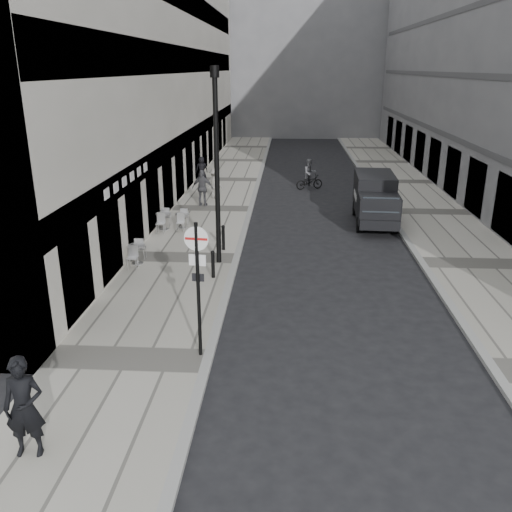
{
  "coord_description": "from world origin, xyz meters",
  "views": [
    {
      "loc": [
        1.94,
        -9.03,
        7.01
      ],
      "look_at": [
        0.96,
        6.99,
        1.4
      ],
      "focal_mm": 38.0,
      "sensor_mm": 36.0,
      "label": 1
    }
  ],
  "objects": [
    {
      "name": "ground",
      "position": [
        0.0,
        0.0,
        0.0
      ],
      "size": [
        120.0,
        120.0,
        0.0
      ],
      "primitive_type": "plane",
      "color": "black",
      "rests_on": "ground"
    },
    {
      "name": "panel_van",
      "position": [
        6.01,
        16.12,
        1.26
      ],
      "size": [
        2.0,
        4.86,
        2.25
      ],
      "rotation": [
        0.0,
        0.0,
        -0.05
      ],
      "color": "black",
      "rests_on": "ground"
    },
    {
      "name": "cafe_table_mid",
      "position": [
        -2.8,
        14.29,
        0.53
      ],
      "size": [
        0.62,
        1.41,
        0.8
      ],
      "color": "silver",
      "rests_on": "sidewalk"
    },
    {
      "name": "far_sidewalk",
      "position": [
        9.0,
        18.0,
        0.06
      ],
      "size": [
        4.0,
        60.0,
        0.12
      ],
      "primitive_type": "cube",
      "color": "#ABA69B",
      "rests_on": "ground"
    },
    {
      "name": "cafe_table_far",
      "position": [
        -3.6,
        14.01,
        0.57
      ],
      "size": [
        0.69,
        1.56,
        0.89
      ],
      "color": "silver",
      "rests_on": "sidewalk"
    },
    {
      "name": "pedestrian_c",
      "position": [
        -3.6,
        25.08,
        0.89
      ],
      "size": [
        0.87,
        0.7,
        1.54
      ],
      "primitive_type": "imported",
      "rotation": [
        0.0,
        0.0,
        3.45
      ],
      "color": "black",
      "rests_on": "sidewalk"
    },
    {
      "name": "sidewalk",
      "position": [
        -2.0,
        18.0,
        0.06
      ],
      "size": [
        4.0,
        60.0,
        0.12
      ],
      "primitive_type": "cube",
      "color": "#ABA69B",
      "rests_on": "ground"
    },
    {
      "name": "pedestrian_a",
      "position": [
        -2.52,
        18.48,
        1.06
      ],
      "size": [
        1.15,
        0.58,
        1.89
      ],
      "primitive_type": "imported",
      "rotation": [
        0.0,
        0.0,
        3.03
      ],
      "color": "#4D4D51",
      "rests_on": "sidewalk"
    },
    {
      "name": "bollard_near",
      "position": [
        -0.6,
        11.34,
        0.59
      ],
      "size": [
        0.13,
        0.13,
        0.95
      ],
      "primitive_type": "cylinder",
      "color": "black",
      "rests_on": "sidewalk"
    },
    {
      "name": "cafe_table_near",
      "position": [
        -3.6,
        9.51,
        0.55
      ],
      "size": [
        0.66,
        1.49,
        0.85
      ],
      "color": "silver",
      "rests_on": "sidewalk"
    },
    {
      "name": "building_far",
      "position": [
        1.5,
        56.0,
        11.0
      ],
      "size": [
        24.0,
        16.0,
        22.0
      ],
      "primitive_type": "cube",
      "color": "gray",
      "rests_on": "ground"
    },
    {
      "name": "building_right",
      "position": [
        14.0,
        24.5,
        10.0
      ],
      "size": [
        6.0,
        45.0,
        20.0
      ],
      "primitive_type": "cube",
      "color": "gray",
      "rests_on": "ground"
    },
    {
      "name": "sign_post",
      "position": [
        -0.2,
        3.0,
        2.35
      ],
      "size": [
        0.6,
        0.13,
        3.48
      ],
      "rotation": [
        0.0,
        0.0,
        -0.12
      ],
      "color": "black",
      "rests_on": "sidewalk"
    },
    {
      "name": "walking_man",
      "position": [
        -2.81,
        -0.88,
        1.13
      ],
      "size": [
        0.79,
        0.57,
        2.02
      ],
      "primitive_type": "imported",
      "rotation": [
        0.0,
        0.0,
        0.12
      ],
      "color": "black",
      "rests_on": "sidewalk"
    },
    {
      "name": "building_left",
      "position": [
        -6.0,
        24.5,
        9.0
      ],
      "size": [
        4.0,
        45.0,
        18.0
      ],
      "primitive_type": "cube",
      "color": "beige",
      "rests_on": "ground"
    },
    {
      "name": "bollard_far",
      "position": [
        -0.6,
        8.31,
        0.58
      ],
      "size": [
        0.12,
        0.12,
        0.91
      ],
      "primitive_type": "cylinder",
      "color": "black",
      "rests_on": "sidewalk"
    },
    {
      "name": "lamppost",
      "position": [
        -0.6,
        9.9,
        3.99
      ],
      "size": [
        0.31,
        0.31,
        6.95
      ],
      "color": "black",
      "rests_on": "sidewalk"
    },
    {
      "name": "cyclist",
      "position": [
        3.19,
        23.51,
        0.71
      ],
      "size": [
        1.79,
        1.17,
        1.82
      ],
      "rotation": [
        0.0,
        0.0,
        0.37
      ],
      "color": "black",
      "rests_on": "ground"
    },
    {
      "name": "pedestrian_b",
      "position": [
        -2.11,
        20.23,
        0.95
      ],
      "size": [
        1.24,
        1.07,
        1.67
      ],
      "primitive_type": "imported",
      "rotation": [
        0.0,
        0.0,
        2.62
      ],
      "color": "gray",
      "rests_on": "sidewalk"
    }
  ]
}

